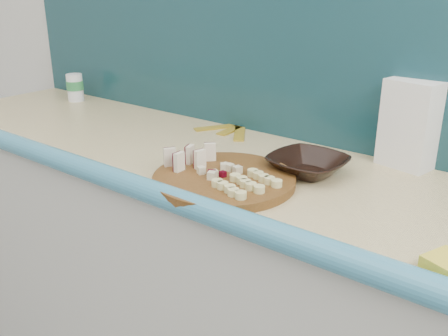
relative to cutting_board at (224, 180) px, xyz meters
name	(u,v)px	position (x,y,z in m)	size (l,w,h in m)	color
kitchen_counter	(195,278)	(-0.24, 0.15, -0.46)	(2.20, 0.63, 0.91)	beige
backsplash	(249,54)	(-0.24, 0.44, 0.24)	(2.20, 0.02, 0.50)	teal
cutting_board	(224,180)	(0.00, 0.00, 0.00)	(0.36, 0.36, 0.02)	#4C2C10
apple_wedges	(190,157)	(-0.11, 0.00, 0.04)	(0.10, 0.14, 0.05)	#FEEDCB
apple_chunks	(218,170)	(-0.02, 0.01, 0.02)	(0.05, 0.06, 0.02)	beige
banana_slices	(246,183)	(0.08, -0.02, 0.02)	(0.14, 0.15, 0.02)	#E9DD8E
brown_bowl	(308,165)	(0.13, 0.19, 0.01)	(0.20, 0.20, 0.05)	black
flour_bag	(411,124)	(0.31, 0.41, 0.11)	(0.14, 0.10, 0.24)	white
canister	(75,87)	(-1.04, 0.33, 0.05)	(0.07, 0.07, 0.11)	white
banana_peel	(229,130)	(-0.27, 0.37, -0.01)	(0.22, 0.18, 0.01)	gold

